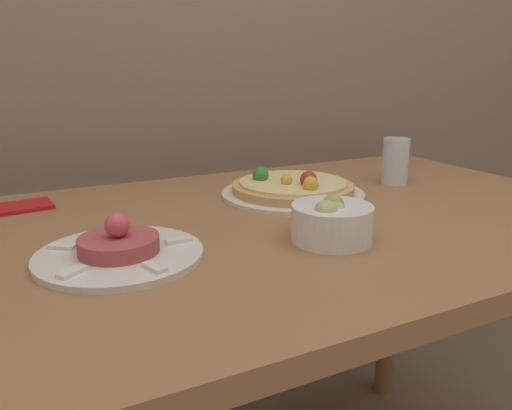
# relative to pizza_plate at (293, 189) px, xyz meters

# --- Properties ---
(dining_table) EXTENTS (1.36, 0.80, 0.79)m
(dining_table) POSITION_rel_pizza_plate_xyz_m (-0.11, -0.12, -0.12)
(dining_table) COLOR olive
(dining_table) RESTS_ON ground_plane
(pizza_plate) EXTENTS (0.30, 0.30, 0.06)m
(pizza_plate) POSITION_rel_pizza_plate_xyz_m (0.00, 0.00, 0.00)
(pizza_plate) COLOR silver
(pizza_plate) RESTS_ON dining_table
(tartare_plate) EXTENTS (0.24, 0.24, 0.07)m
(tartare_plate) POSITION_rel_pizza_plate_xyz_m (-0.40, -0.18, -0.00)
(tartare_plate) COLOR silver
(tartare_plate) RESTS_ON dining_table
(small_bowl) EXTENTS (0.13, 0.13, 0.07)m
(small_bowl) POSITION_rel_pizza_plate_xyz_m (-0.09, -0.26, 0.02)
(small_bowl) COLOR white
(small_bowl) RESTS_ON dining_table
(drinking_glass) EXTENTS (0.06, 0.06, 0.11)m
(drinking_glass) POSITION_rel_pizza_plate_xyz_m (0.27, -0.01, 0.04)
(drinking_glass) COLOR silver
(drinking_glass) RESTS_ON dining_table
(napkin) EXTENTS (0.14, 0.09, 0.01)m
(napkin) POSITION_rel_pizza_plate_xyz_m (-0.53, 0.16, -0.01)
(napkin) COLOR red
(napkin) RESTS_ON dining_table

